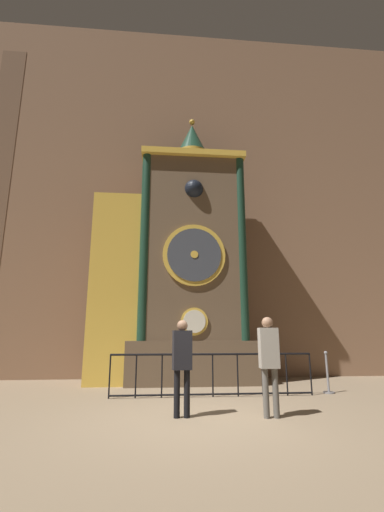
% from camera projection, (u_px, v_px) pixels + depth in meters
% --- Properties ---
extents(ground_plane, '(28.00, 28.00, 0.00)m').
position_uv_depth(ground_plane, '(196.00, 420.00, 5.87)').
color(ground_plane, '#847056').
extents(cathedral_back_wall, '(24.00, 0.32, 13.75)m').
position_uv_depth(cathedral_back_wall, '(178.00, 188.00, 13.05)').
color(cathedral_back_wall, '#846047').
rests_on(cathedral_back_wall, ground_plane).
extents(clock_tower, '(5.09, 1.76, 8.92)m').
position_uv_depth(clock_tower, '(176.00, 266.00, 10.97)').
color(clock_tower, brown).
rests_on(clock_tower, ground_plane).
extents(railing_fence, '(4.87, 0.05, 0.99)m').
position_uv_depth(railing_fence, '(213.00, 372.00, 8.14)').
color(railing_fence, black).
rests_on(railing_fence, ground_plane).
extents(visitor_near, '(0.36, 0.26, 1.70)m').
position_uv_depth(visitor_near, '(182.00, 358.00, 6.25)').
color(visitor_near, black).
rests_on(visitor_near, ground_plane).
extents(visitor_far, '(0.35, 0.23, 1.75)m').
position_uv_depth(visitor_far, '(269.00, 356.00, 6.24)').
color(visitor_far, '#58554F').
rests_on(visitor_far, ground_plane).
extents(stanchion_post, '(0.28, 0.28, 1.02)m').
position_uv_depth(stanchion_post, '(328.00, 379.00, 8.59)').
color(stanchion_post, gray).
rests_on(stanchion_post, ground_plane).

